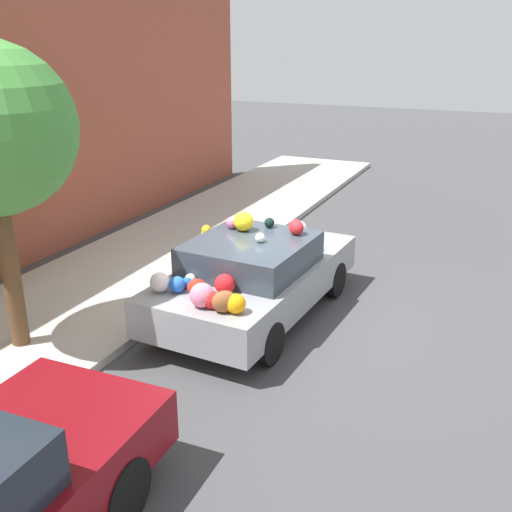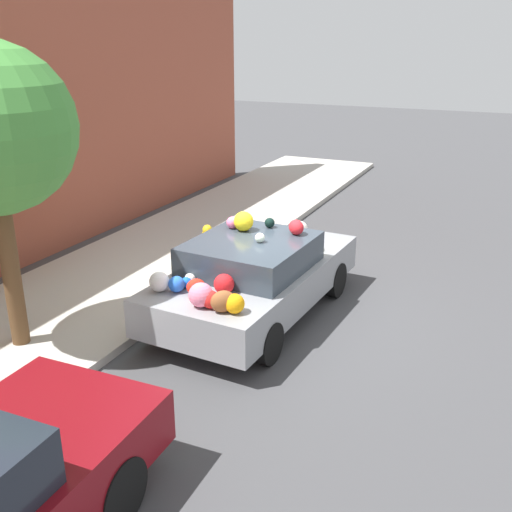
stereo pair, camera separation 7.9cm
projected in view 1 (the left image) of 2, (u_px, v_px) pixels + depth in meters
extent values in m
plane|color=#424244|center=(252.00, 313.00, 9.51)|extent=(60.00, 60.00, 0.00)
cube|color=#B2ADA3|center=(112.00, 283.00, 10.52)|extent=(24.00, 3.20, 0.13)
cylinder|color=brown|center=(11.00, 270.00, 7.95)|extent=(0.24, 0.24, 2.19)
cylinder|color=gold|center=(207.00, 246.00, 11.31)|extent=(0.20, 0.20, 0.55)
sphere|color=gold|center=(206.00, 230.00, 11.19)|extent=(0.18, 0.18, 0.18)
cube|color=gray|center=(256.00, 281.00, 9.28)|extent=(4.13, 2.07, 0.55)
cube|color=#333D47|center=(251.00, 254.00, 8.97)|extent=(1.90, 1.72, 0.44)
cylinder|color=black|center=(246.00, 263.00, 10.79)|extent=(0.60, 0.21, 0.59)
cylinder|color=black|center=(335.00, 279.00, 10.05)|extent=(0.60, 0.21, 0.59)
cylinder|color=black|center=(165.00, 317.00, 8.70)|extent=(0.60, 0.21, 0.59)
cylinder|color=black|center=(270.00, 343.00, 7.97)|extent=(0.60, 0.21, 0.59)
ellipsoid|color=brown|center=(224.00, 302.00, 7.55)|extent=(0.40, 0.40, 0.29)
sphere|color=#EFA418|center=(254.00, 234.00, 10.28)|extent=(0.22, 0.22, 0.20)
sphere|color=white|center=(190.00, 279.00, 8.40)|extent=(0.23, 0.23, 0.16)
sphere|color=red|center=(212.00, 300.00, 7.66)|extent=(0.25, 0.25, 0.24)
ellipsoid|color=pink|center=(282.00, 233.00, 10.42)|extent=(0.25, 0.27, 0.14)
sphere|color=yellow|center=(243.00, 221.00, 9.26)|extent=(0.43, 0.43, 0.31)
sphere|color=silver|center=(160.00, 282.00, 8.15)|extent=(0.39, 0.39, 0.28)
sphere|color=white|center=(260.00, 238.00, 8.76)|extent=(0.16, 0.16, 0.14)
sphere|color=red|center=(225.00, 284.00, 8.08)|extent=(0.39, 0.39, 0.28)
sphere|color=blue|center=(187.00, 283.00, 8.28)|extent=(0.19, 0.19, 0.16)
sphere|color=pink|center=(202.00, 295.00, 7.69)|extent=(0.45, 0.45, 0.32)
sphere|color=blue|center=(177.00, 284.00, 8.14)|extent=(0.29, 0.29, 0.23)
sphere|color=yellow|center=(257.00, 235.00, 10.28)|extent=(0.22, 0.22, 0.16)
sphere|color=black|center=(242.00, 220.00, 9.53)|extent=(0.23, 0.23, 0.20)
ellipsoid|color=yellow|center=(314.00, 245.00, 9.73)|extent=(0.36, 0.25, 0.21)
ellipsoid|color=white|center=(298.00, 228.00, 10.54)|extent=(0.40, 0.40, 0.24)
sphere|color=#F89F0D|center=(236.00, 304.00, 7.52)|extent=(0.36, 0.36, 0.26)
sphere|color=pink|center=(232.00, 223.00, 9.39)|extent=(0.20, 0.20, 0.19)
ellipsoid|color=red|center=(296.00, 227.00, 9.11)|extent=(0.36, 0.35, 0.23)
sphere|color=black|center=(269.00, 223.00, 9.44)|extent=(0.20, 0.20, 0.16)
ellipsoid|color=red|center=(197.00, 287.00, 8.07)|extent=(0.32, 0.32, 0.22)
cylinder|color=black|center=(123.00, 492.00, 5.32)|extent=(0.65, 0.20, 0.65)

